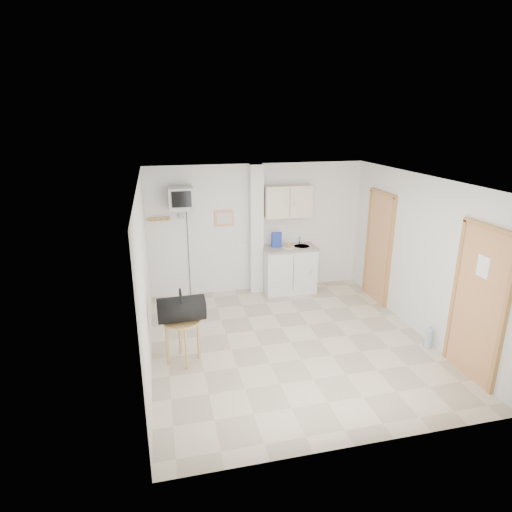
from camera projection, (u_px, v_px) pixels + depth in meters
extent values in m
plane|color=beige|center=(291.00, 342.00, 6.63)|extent=(4.50, 4.50, 0.00)
cube|color=white|center=(257.00, 229.00, 8.31)|extent=(4.20, 0.04, 2.50)
cube|color=white|center=(364.00, 342.00, 4.15)|extent=(4.20, 0.04, 2.50)
cube|color=white|center=(145.00, 278.00, 5.78)|extent=(0.04, 4.50, 2.50)
cube|color=white|center=(421.00, 256.00, 6.69)|extent=(0.04, 4.50, 2.50)
cube|color=white|center=(295.00, 181.00, 5.84)|extent=(4.20, 4.50, 0.04)
cube|color=white|center=(256.00, 230.00, 8.20)|extent=(0.25, 0.22, 2.50)
cube|color=#E98E64|center=(224.00, 218.00, 8.08)|extent=(0.36, 0.03, 0.30)
cube|color=silver|center=(224.00, 218.00, 8.06)|extent=(0.28, 0.01, 0.22)
cube|color=#A67B41|center=(159.00, 219.00, 7.79)|extent=(0.40, 0.05, 0.06)
cube|color=white|center=(241.00, 245.00, 8.33)|extent=(0.15, 0.02, 0.08)
cylinder|color=#A67B41|center=(151.00, 221.00, 7.71)|extent=(0.02, 0.08, 0.02)
cylinder|color=#A67B41|center=(156.00, 220.00, 7.73)|extent=(0.02, 0.08, 0.02)
cylinder|color=#A67B41|center=(162.00, 220.00, 7.75)|extent=(0.02, 0.08, 0.02)
cylinder|color=#A67B41|center=(168.00, 220.00, 7.77)|extent=(0.02, 0.08, 0.02)
cube|color=olive|center=(378.00, 249.00, 7.92)|extent=(0.04, 0.75, 2.00)
cube|color=olive|center=(378.00, 249.00, 7.92)|extent=(0.06, 0.87, 2.06)
cube|color=olive|center=(478.00, 306.00, 5.51)|extent=(0.04, 0.82, 2.02)
cube|color=olive|center=(478.00, 306.00, 5.51)|extent=(0.06, 0.94, 2.08)
cube|color=white|center=(483.00, 267.00, 5.34)|extent=(0.01, 0.20, 0.28)
cube|color=silver|center=(289.00, 270.00, 8.44)|extent=(1.00, 0.55, 0.88)
cube|color=#A2968A|center=(290.00, 248.00, 8.30)|extent=(1.03, 0.58, 0.04)
cylinder|color=#B7B7BA|center=(302.00, 247.00, 8.35)|extent=(0.30, 0.30, 0.05)
cylinder|color=#B7B7BA|center=(300.00, 240.00, 8.45)|extent=(0.02, 0.02, 0.16)
cylinder|color=#B7B7BA|center=(301.00, 237.00, 8.37)|extent=(0.02, 0.13, 0.02)
cube|color=beige|center=(287.00, 201.00, 8.11)|extent=(0.90, 0.32, 0.60)
cube|color=#1E3498|center=(277.00, 240.00, 8.23)|extent=(0.19, 0.07, 0.29)
cylinder|color=white|center=(289.00, 248.00, 8.22)|extent=(0.22, 0.22, 0.01)
sphere|color=tan|center=(289.00, 245.00, 8.21)|extent=(0.11, 0.11, 0.11)
cube|color=slate|center=(181.00, 210.00, 7.70)|extent=(0.36, 0.32, 0.02)
cube|color=slate|center=(181.00, 213.00, 7.85)|extent=(0.10, 0.06, 0.20)
cube|color=#ABABAD|center=(181.00, 198.00, 7.57)|extent=(0.44, 0.42, 0.40)
cube|color=black|center=(182.00, 199.00, 7.36)|extent=(0.34, 0.02, 0.28)
cylinder|color=black|center=(189.00, 253.00, 8.12)|extent=(0.01, 0.01, 1.73)
cylinder|color=#A67B41|center=(182.00, 321.00, 5.92)|extent=(0.52, 0.52, 0.03)
cylinder|color=#A67B41|center=(198.00, 339.00, 6.10)|extent=(0.04, 0.04, 0.63)
cylinder|color=#A67B41|center=(180.00, 335.00, 6.22)|extent=(0.04, 0.04, 0.63)
cylinder|color=#A67B41|center=(167.00, 345.00, 5.95)|extent=(0.04, 0.04, 0.63)
cylinder|color=#A67B41|center=(186.00, 349.00, 5.82)|extent=(0.04, 0.04, 0.63)
cylinder|color=black|center=(181.00, 309.00, 5.83)|extent=(0.66, 0.38, 0.36)
torus|color=black|center=(181.00, 298.00, 5.77)|extent=(0.03, 0.27, 0.27)
cylinder|color=#95B4C6|center=(429.00, 338.00, 6.44)|extent=(0.12, 0.12, 0.31)
cylinder|color=#95B4C6|center=(430.00, 328.00, 6.39)|extent=(0.04, 0.04, 0.04)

